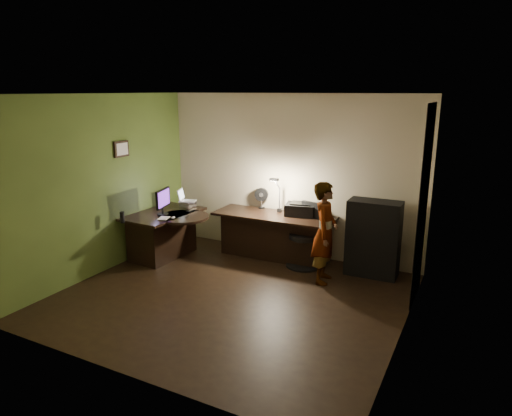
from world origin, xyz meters
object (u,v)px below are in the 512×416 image
at_px(desk_right, 273,237).
at_px(person, 325,233).
at_px(cabinet, 373,238).
at_px(office_chair, 304,236).
at_px(desk_left, 165,235).
at_px(monitor, 162,205).

relative_size(desk_right, person, 1.35).
bearing_deg(person, cabinet, -54.46).
relative_size(cabinet, office_chair, 1.14).
relative_size(desk_left, cabinet, 1.14).
distance_m(cabinet, office_chair, 1.06).
distance_m(desk_right, office_chair, 0.62).
relative_size(desk_left, monitor, 2.85).
bearing_deg(office_chair, cabinet, 20.90).
distance_m(desk_right, monitor, 1.90).
bearing_deg(office_chair, person, -28.87).
height_order(desk_right, cabinet, cabinet).
relative_size(desk_right, cabinet, 1.73).
bearing_deg(cabinet, office_chair, -172.85).
relative_size(cabinet, monitor, 2.49).
height_order(monitor, person, person).
xyz_separation_m(desk_left, cabinet, (3.30, 0.80, 0.20)).
bearing_deg(person, desk_left, 85.79).
distance_m(cabinet, monitor, 3.37).
bearing_deg(desk_right, office_chair, -11.94).
bearing_deg(cabinet, person, -136.37).
bearing_deg(cabinet, desk_right, -179.81).
distance_m(office_chair, person, 0.67).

